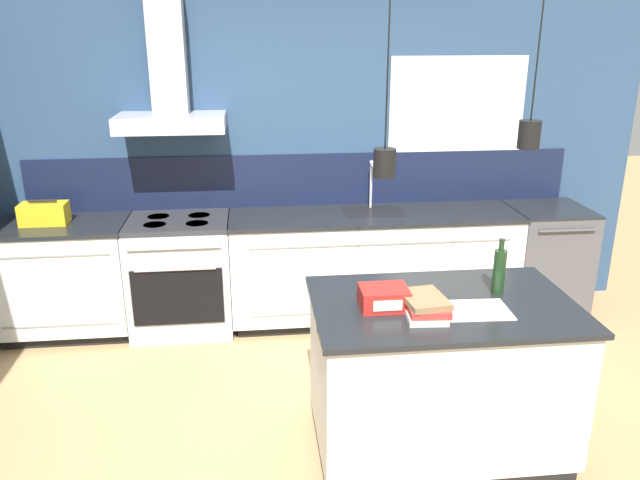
{
  "coord_description": "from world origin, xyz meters",
  "views": [
    {
      "loc": [
        -0.43,
        -2.99,
        2.31
      ],
      "look_at": [
        -0.02,
        0.68,
        1.05
      ],
      "focal_mm": 35.0,
      "sensor_mm": 36.0,
      "label": 1
    }
  ],
  "objects": [
    {
      "name": "ground_plane",
      "position": [
        0.0,
        0.0,
        0.0
      ],
      "size": [
        16.0,
        16.0,
        0.0
      ],
      "primitive_type": "plane",
      "color": "tan",
      "rests_on": "ground"
    },
    {
      "name": "wall_back",
      "position": [
        -0.06,
        2.0,
        1.35
      ],
      "size": [
        5.6,
        2.16,
        2.6
      ],
      "color": "navy",
      "rests_on": "ground_plane"
    },
    {
      "name": "counter_run_left",
      "position": [
        -1.88,
        1.69,
        0.46
      ],
      "size": [
        0.97,
        0.64,
        0.91
      ],
      "color": "black",
      "rests_on": "ground_plane"
    },
    {
      "name": "counter_run_sink",
      "position": [
        0.53,
        1.69,
        0.46
      ],
      "size": [
        2.32,
        0.64,
        1.3
      ],
      "color": "black",
      "rests_on": "ground_plane"
    },
    {
      "name": "oven_range",
      "position": [
        -1.01,
        1.69,
        0.46
      ],
      "size": [
        0.78,
        0.66,
        0.91
      ],
      "color": "#B5B5BA",
      "rests_on": "ground_plane"
    },
    {
      "name": "dishwasher",
      "position": [
        1.99,
        1.69,
        0.46
      ],
      "size": [
        0.62,
        0.65,
        0.91
      ],
      "color": "#4C4C51",
      "rests_on": "ground_plane"
    },
    {
      "name": "kitchen_island",
      "position": [
        0.57,
        -0.02,
        0.46
      ],
      "size": [
        1.42,
        0.9,
        0.91
      ],
      "color": "black",
      "rests_on": "ground_plane"
    },
    {
      "name": "bottle_on_island",
      "position": [
        0.91,
        0.07,
        1.04
      ],
      "size": [
        0.07,
        0.07,
        0.32
      ],
      "color": "#193319",
      "rests_on": "kitchen_island"
    },
    {
      "name": "book_stack",
      "position": [
        0.43,
        -0.14,
        0.96
      ],
      "size": [
        0.24,
        0.34,
        0.1
      ],
      "color": "silver",
      "rests_on": "kitchen_island"
    },
    {
      "name": "red_supply_box",
      "position": [
        0.24,
        -0.05,
        0.97
      ],
      "size": [
        0.25,
        0.2,
        0.11
      ],
      "color": "red",
      "rests_on": "kitchen_island"
    },
    {
      "name": "paper_pile",
      "position": [
        0.65,
        -0.14,
        0.91
      ],
      "size": [
        0.48,
        0.28,
        0.01
      ],
      "color": "silver",
      "rests_on": "kitchen_island"
    },
    {
      "name": "yellow_toolbox",
      "position": [
        -1.99,
        1.69,
        0.99
      ],
      "size": [
        0.34,
        0.18,
        0.19
      ],
      "color": "gold",
      "rests_on": "counter_run_left"
    }
  ]
}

